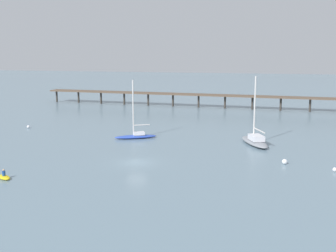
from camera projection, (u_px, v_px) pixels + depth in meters
The scene contains 8 objects.
ground_plane at pixel (137, 163), 56.62m from camera, with size 400.00×400.00×0.00m, color slate.
pier at pixel (256, 93), 103.82m from camera, with size 81.35×8.66×7.45m.
sailboat_blue at pixel (136, 135), 71.55m from camera, with size 6.98×4.54×9.63m.
sailboat_gray at pixel (255, 140), 66.98m from camera, with size 5.63×8.84×10.51m.
dinghy_yellow at pixel (4, 177), 49.70m from camera, with size 2.48×2.18×1.14m.
mooring_buoy_mid at pixel (335, 170), 52.47m from camera, with size 0.53×0.53×0.53m, color silver.
mooring_buoy_inner at pixel (28, 127), 80.42m from camera, with size 0.58×0.58×0.58m, color silver.
mooring_buoy_far at pixel (285, 162), 55.79m from camera, with size 0.68×0.68×0.68m, color silver.
Camera 1 is at (15.91, -52.65, 14.86)m, focal length 46.52 mm.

